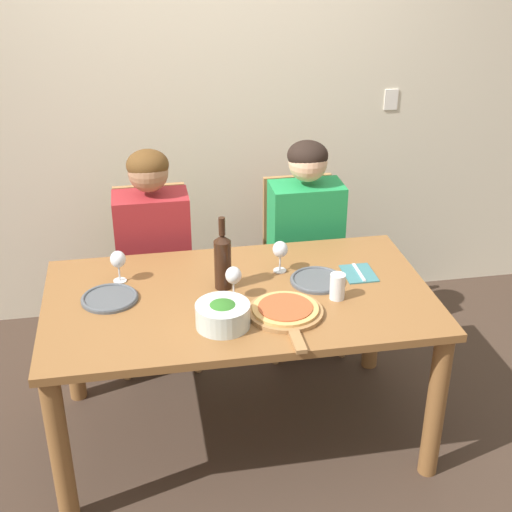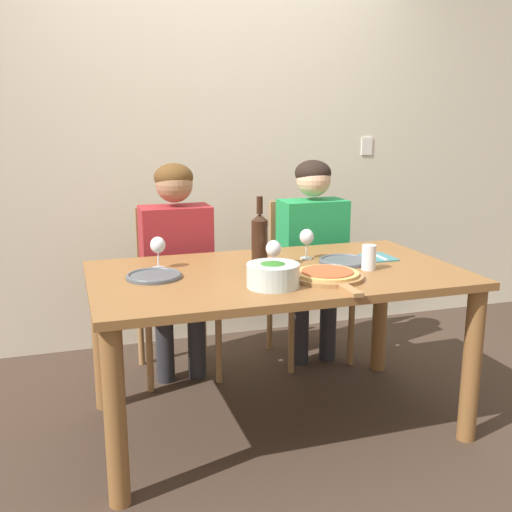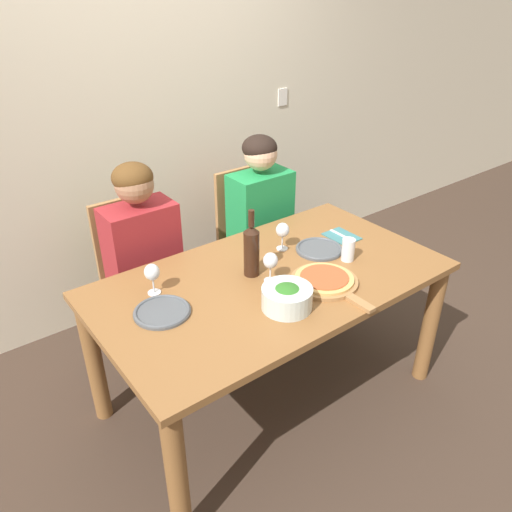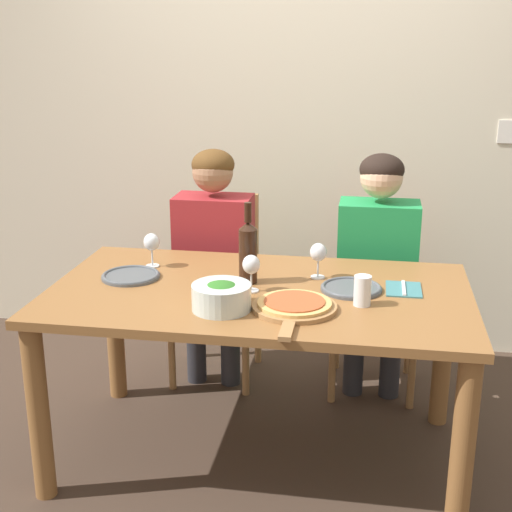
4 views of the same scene
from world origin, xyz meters
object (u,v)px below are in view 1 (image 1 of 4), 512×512
object	(u,v)px
person_man	(306,230)
wine_glass_right	(280,251)
wine_glass_left	(118,261)
water_tumbler	(337,286)
wine_glass_centre	(233,277)
person_woman	(153,242)
dinner_plate_right	(317,280)
dinner_plate_left	(110,298)
fork_on_napkin	(359,273)
wine_bottle	(223,260)
pizza_on_board	(286,311)
chair_left	(155,270)
chair_right	(300,258)
broccoli_bowl	(223,315)

from	to	relation	value
person_man	wine_glass_right	world-z (taller)	person_man
wine_glass_left	water_tumbler	xyz separation A→B (m)	(0.92, -0.32, -0.05)
wine_glass_centre	person_woman	bearing A→B (deg)	114.17
dinner_plate_right	person_woman	bearing A→B (deg)	138.69
dinner_plate_left	wine_glass_right	size ratio (longest dim) A/B	1.62
dinner_plate_left	fork_on_napkin	size ratio (longest dim) A/B	1.36
wine_glass_left	wine_bottle	bearing A→B (deg)	-16.64
wine_bottle	wine_glass_right	size ratio (longest dim) A/B	2.23
person_woman	person_man	bearing A→B (deg)	0.00
dinner_plate_right	pizza_on_board	distance (m)	0.32
dinner_plate_right	wine_glass_left	distance (m)	0.89
chair_left	person_woman	distance (m)	0.25
pizza_on_board	person_man	bearing A→B (deg)	70.81
person_woman	dinner_plate_left	bearing A→B (deg)	-109.01
person_woman	chair_right	bearing A→B (deg)	8.15
pizza_on_board	water_tumbler	bearing A→B (deg)	20.91
dinner_plate_left	wine_glass_right	world-z (taller)	wine_glass_right
broccoli_bowl	wine_glass_centre	bearing A→B (deg)	70.08
wine_bottle	person_woman	bearing A→B (deg)	115.39
wine_glass_centre	fork_on_napkin	distance (m)	0.62
fork_on_napkin	person_woman	bearing A→B (deg)	147.43
dinner_plate_left	wine_glass_right	distance (m)	0.79
chair_right	water_tumbler	size ratio (longest dim) A/B	8.18
dinner_plate_left	wine_glass_left	xyz separation A→B (m)	(0.04, 0.16, 0.10)
wine_glass_right	chair_right	bearing A→B (deg)	67.78
chair_left	broccoli_bowl	xyz separation A→B (m)	(0.24, -1.02, 0.31)
chair_left	person_woman	xyz separation A→B (m)	(0.00, -0.12, 0.23)
wine_glass_centre	pizza_on_board	bearing A→B (deg)	-42.04
wine_glass_centre	chair_left	bearing A→B (deg)	111.05
water_tumbler	fork_on_napkin	bearing A→B (deg)	50.49
wine_glass_right	dinner_plate_right	bearing A→B (deg)	-41.70
wine_bottle	pizza_on_board	distance (m)	0.38
person_woman	wine_bottle	world-z (taller)	person_woman
pizza_on_board	wine_glass_left	world-z (taller)	wine_glass_left
dinner_plate_left	fork_on_napkin	distance (m)	1.13
person_man	wine_bottle	distance (m)	0.81
chair_right	water_tumbler	xyz separation A→B (m)	(-0.06, -0.89, 0.32)
dinner_plate_left	wine_bottle	bearing A→B (deg)	2.87
person_woman	pizza_on_board	size ratio (longest dim) A/B	2.64
broccoli_bowl	fork_on_napkin	bearing A→B (deg)	25.73
dinner_plate_right	wine_glass_left	bearing A→B (deg)	169.63
pizza_on_board	dinner_plate_left	bearing A→B (deg)	160.67
wine_bottle	fork_on_napkin	bearing A→B (deg)	1.11
wine_glass_right	person_man	bearing A→B (deg)	63.21
chair_left	wine_glass_right	distance (m)	0.90
broccoli_bowl	dinner_plate_left	size ratio (longest dim) A/B	0.91
chair_right	wine_bottle	size ratio (longest dim) A/B	2.81
chair_left	wine_bottle	xyz separation A→B (m)	(0.28, -0.71, 0.40)
person_woman	pizza_on_board	world-z (taller)	person_woman
broccoli_bowl	wine_glass_left	distance (m)	0.61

